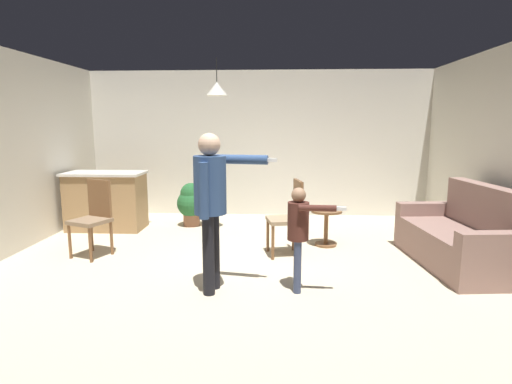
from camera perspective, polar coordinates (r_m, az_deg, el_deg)
ground at (r=4.98m, az=-1.39°, el=-10.93°), size 7.68×7.68×0.00m
wall_back at (r=7.88m, az=0.34°, el=6.63°), size 6.40×0.10×2.70m
couch_floral at (r=5.71m, az=26.30°, el=-5.77°), size 1.01×1.87×1.00m
kitchen_counter at (r=7.25m, az=-19.90°, el=-1.12°), size 1.26×0.66×0.95m
side_table_by_couch at (r=6.01m, az=9.62°, el=-4.25°), size 0.44×0.44×0.52m
person_adult at (r=4.20m, az=-6.14°, el=-0.45°), size 0.84×0.47×1.64m
person_child at (r=4.27m, az=5.95°, el=-4.89°), size 0.57×0.34×1.09m
dining_chair_by_counter at (r=5.49m, az=4.61°, el=-3.11°), size 0.50×0.50×1.00m
dining_chair_near_wall at (r=5.86m, az=-21.41°, el=-2.94°), size 0.55×0.55×1.00m
potted_plant_corner at (r=7.15m, az=-8.90°, el=-1.40°), size 0.48×0.48×0.74m
spare_remote_on_table at (r=5.97m, az=9.18°, el=-2.24°), size 0.12×0.12×0.04m
ceiling_light_pendant at (r=6.45m, az=-5.41°, el=13.98°), size 0.32×0.32×0.55m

